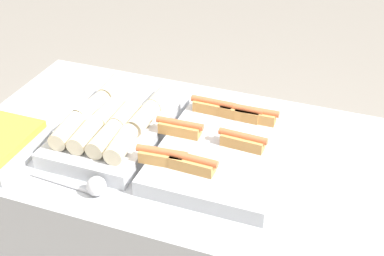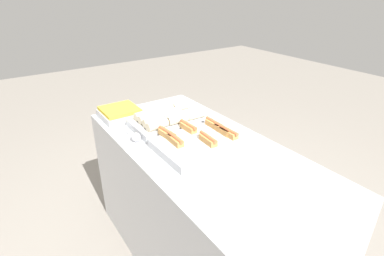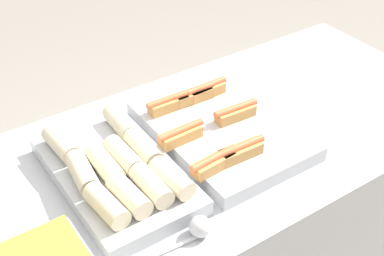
# 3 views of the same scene
# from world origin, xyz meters

# --- Properties ---
(tray_hotdogs) EXTENTS (0.42, 0.54, 0.10)m
(tray_hotdogs) POSITION_xyz_m (-0.01, 0.00, 0.96)
(tray_hotdogs) COLOR #B7BABF
(tray_hotdogs) RESTS_ON counter
(tray_wraps) EXTENTS (0.30, 0.52, 0.11)m
(tray_wraps) POSITION_xyz_m (-0.37, -0.01, 0.97)
(tray_wraps) COLOR #B7BABF
(tray_wraps) RESTS_ON counter
(serving_spoon_near) EXTENTS (0.25, 0.06, 0.06)m
(serving_spoon_near) POSITION_xyz_m (-0.30, -0.30, 0.95)
(serving_spoon_near) COLOR silver
(serving_spoon_near) RESTS_ON counter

